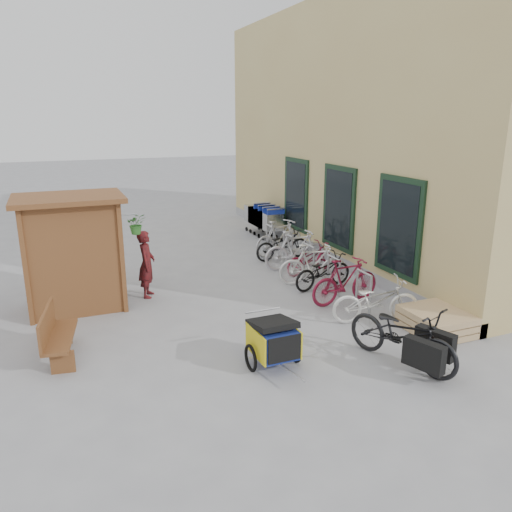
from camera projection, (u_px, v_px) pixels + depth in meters
name	position (u px, v px, depth m)	size (l,w,h in m)	color
ground	(261.00, 328.00, 9.64)	(80.00, 80.00, 0.00)	#9C9C9E
building	(402.00, 131.00, 15.05)	(6.07, 13.00, 7.00)	tan
kiosk	(68.00, 237.00, 10.22)	(2.49, 1.65, 2.40)	brown
bike_rack	(309.00, 258.00, 12.47)	(0.05, 5.35, 0.86)	#A5A8AD
pallet_stack	(436.00, 321.00, 9.43)	(1.00, 1.20, 0.40)	tan
bench	(55.00, 334.00, 8.32)	(0.63, 1.44, 0.88)	brown
shopping_carts	(263.00, 217.00, 16.75)	(0.63, 2.11, 1.12)	silver
child_trailer	(273.00, 339.00, 8.08)	(0.86, 1.45, 0.85)	navy
cargo_bike	(404.00, 335.00, 8.10)	(1.32, 2.13, 1.05)	black
person_kiosk	(147.00, 264.00, 11.13)	(0.55, 0.36, 1.52)	maroon
bike_0	(376.00, 300.00, 9.80)	(0.61, 1.74, 0.91)	white
bike_1	(345.00, 281.00, 10.78)	(0.48, 1.69, 1.01)	maroon
bike_2	(323.00, 271.00, 11.76)	(0.56, 1.60, 0.84)	black
bike_3	(313.00, 264.00, 11.98)	(0.47, 1.68, 1.01)	white
bike_4	(310.00, 258.00, 12.87)	(0.53, 1.52, 0.80)	maroon
bike_5	(296.00, 250.00, 13.18)	(0.50, 1.76, 1.06)	silver
bike_6	(282.00, 244.00, 14.10)	(0.57, 1.65, 0.87)	black
bike_7	(280.00, 238.00, 14.47)	(0.50, 1.76, 1.06)	silver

